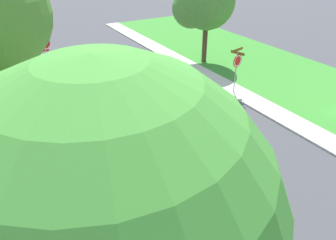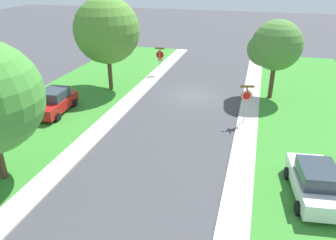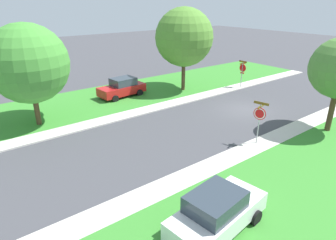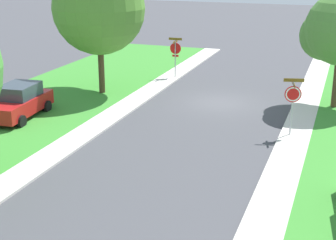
{
  "view_description": "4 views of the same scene",
  "coord_description": "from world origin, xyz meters",
  "px_view_note": "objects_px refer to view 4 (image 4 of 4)",
  "views": [
    {
      "loc": [
        7.91,
        17.81,
        8.22
      ],
      "look_at": [
        1.85,
        7.35,
        1.4
      ],
      "focal_mm": 34.82,
      "sensor_mm": 36.0,
      "label": 1
    },
    {
      "loc": [
        -4.91,
        25.47,
        9.81
      ],
      "look_at": [
        -0.07,
        8.1,
        1.4
      ],
      "focal_mm": 35.18,
      "sensor_mm": 36.0,
      "label": 2
    },
    {
      "loc": [
        -13.99,
        18.55,
        8.33
      ],
      "look_at": [
        -0.67,
        8.39,
        1.4
      ],
      "focal_mm": 31.14,
      "sensor_mm": 36.0,
      "label": 3
    },
    {
      "loc": [
        -6.64,
        27.31,
        8.17
      ],
      "look_at": [
        0.29,
        7.98,
        1.4
      ],
      "focal_mm": 54.48,
      "sensor_mm": 36.0,
      "label": 4
    }
  ],
  "objects_px": {
    "stop_sign_near_corner": "(175,51)",
    "stop_sign_far_corner": "(293,97)",
    "car_red_near_corner": "(19,102)",
    "tree_corner_large": "(96,11)"
  },
  "relations": [
    {
      "from": "stop_sign_near_corner",
      "to": "car_red_near_corner",
      "type": "xyz_separation_m",
      "value": [
        4.74,
        11.01,
        -1.0
      ]
    },
    {
      "from": "car_red_near_corner",
      "to": "tree_corner_large",
      "type": "relative_size",
      "value": 0.57
    },
    {
      "from": "stop_sign_near_corner",
      "to": "stop_sign_far_corner",
      "type": "xyz_separation_m",
      "value": [
        -8.79,
        9.14,
        0.01
      ]
    },
    {
      "from": "stop_sign_near_corner",
      "to": "car_red_near_corner",
      "type": "relative_size",
      "value": 0.62
    },
    {
      "from": "stop_sign_far_corner",
      "to": "car_red_near_corner",
      "type": "distance_m",
      "value": 13.69
    },
    {
      "from": "stop_sign_far_corner",
      "to": "tree_corner_large",
      "type": "xyz_separation_m",
      "value": [
        11.98,
        -4.09,
        3.05
      ]
    },
    {
      "from": "stop_sign_far_corner",
      "to": "stop_sign_near_corner",
      "type": "bearing_deg",
      "value": -46.14
    },
    {
      "from": "car_red_near_corner",
      "to": "tree_corner_large",
      "type": "height_order",
      "value": "tree_corner_large"
    },
    {
      "from": "car_red_near_corner",
      "to": "tree_corner_large",
      "type": "xyz_separation_m",
      "value": [
        -1.54,
        -5.96,
        4.07
      ]
    },
    {
      "from": "stop_sign_far_corner",
      "to": "car_red_near_corner",
      "type": "relative_size",
      "value": 0.62
    }
  ]
}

